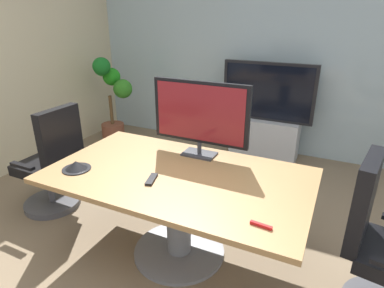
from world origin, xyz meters
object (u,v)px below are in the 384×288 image
potted_plant (112,97)px  tv_monitor (200,115)px  remote_control (151,179)px  conference_phone (76,166)px  office_chair_right (383,254)px  wall_display_unit (265,127)px  conference_table (178,195)px  office_chair_left (53,168)px

potted_plant → tv_monitor: bearing=-34.1°
remote_control → tv_monitor: bearing=62.5°
conference_phone → remote_control: size_ratio=1.29×
tv_monitor → potted_plant: size_ratio=0.64×
office_chair_right → tv_monitor: 1.61m
conference_phone → wall_display_unit: bearing=70.5°
conference_table → conference_phone: 0.83m
office_chair_right → wall_display_unit: 2.52m
conference_table → remote_control: remote_control is taller
conference_table → office_chair_right: size_ratio=1.82×
conference_table → office_chair_right: 1.45m
conference_table → potted_plant: bearing=138.9°
conference_table → tv_monitor: (0.00, 0.40, 0.55)m
wall_display_unit → conference_phone: bearing=-109.5°
conference_table → tv_monitor: tv_monitor is taller
office_chair_left → tv_monitor: size_ratio=1.30×
office_chair_right → tv_monitor: (-1.44, 0.32, 0.65)m
office_chair_left → tv_monitor: bearing=103.4°
conference_table → potted_plant: potted_plant is taller
office_chair_left → potted_plant: bearing=-159.9°
tv_monitor → remote_control: 0.69m
tv_monitor → wall_display_unit: size_ratio=0.64×
tv_monitor → wall_display_unit: bearing=85.6°
conference_phone → potted_plant: bearing=122.4°
office_chair_right → tv_monitor: tv_monitor is taller
potted_plant → conference_phone: 2.46m
office_chair_left → conference_table: bearing=87.9°
conference_phone → remote_control: (0.63, 0.10, -0.02)m
conference_table → wall_display_unit: wall_display_unit is taller
potted_plant → conference_phone: bearing=-57.6°
conference_phone → remote_control: 0.63m
potted_plant → remote_control: bearing=-45.5°
office_chair_left → conference_phone: (0.69, -0.34, 0.32)m
office_chair_left → remote_control: bearing=79.9°
tv_monitor → wall_display_unit: (0.14, 1.85, -0.67)m
conference_table → office_chair_left: bearing=177.6°
office_chair_left → wall_display_unit: bearing=144.3°
office_chair_right → wall_display_unit: wall_display_unit is taller
office_chair_right → potted_plant: potted_plant is taller
tv_monitor → office_chair_right: bearing=-12.6°
tv_monitor → remote_control: (-0.13, -0.58, -0.35)m
office_chair_left → tv_monitor: tv_monitor is taller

